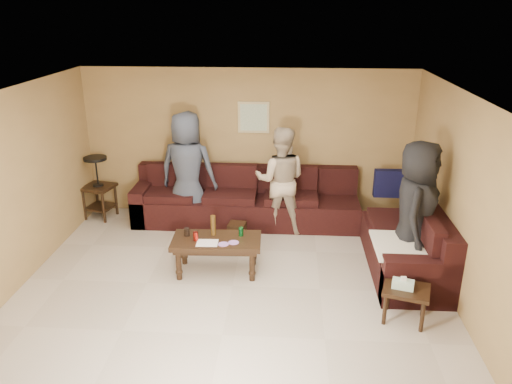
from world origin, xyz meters
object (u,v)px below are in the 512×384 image
side_table_right (405,292)px  waste_bin (237,232)px  end_table_left (98,186)px  person_middle (281,180)px  coffee_table (216,244)px  person_right (415,211)px  sectional_sofa (295,218)px  person_left (188,170)px

side_table_right → waste_bin: side_table_right is taller
end_table_left → side_table_right: end_table_left is taller
end_table_left → waste_bin: end_table_left is taller
person_middle → end_table_left: bearing=-2.0°
end_table_left → side_table_right: 5.31m
side_table_right → person_middle: size_ratio=0.36×
coffee_table → waste_bin: coffee_table is taller
end_table_left → person_right: (4.86, -1.65, 0.38)m
side_table_right → sectional_sofa: bearing=120.4°
sectional_sofa → end_table_left: size_ratio=4.32×
coffee_table → person_left: size_ratio=0.64×
waste_bin → side_table_right: bearing=-41.8°
sectional_sofa → coffee_table: size_ratio=3.84×
sectional_sofa → person_right: size_ratio=2.47×
waste_bin → person_middle: 1.08m
side_table_right → person_middle: (-1.49, 2.41, 0.48)m
end_table_left → person_middle: person_middle is taller
waste_bin → person_middle: person_middle is taller
waste_bin → person_right: bearing=-19.5°
side_table_right → waste_bin: (-2.14, 1.91, -0.22)m
end_table_left → person_right: 5.14m
side_table_right → waste_bin: 2.87m
side_table_right → person_right: person_right is taller
sectional_sofa → person_middle: 0.65m
coffee_table → person_right: 2.65m
coffee_table → person_left: 1.79m
side_table_right → waste_bin: size_ratio=2.00×
sectional_sofa → end_table_left: bearing=170.1°
sectional_sofa → end_table_left: (-3.32, 0.58, 0.24)m
coffee_table → waste_bin: size_ratio=3.98×
waste_bin → person_middle: (0.65, 0.50, 0.70)m
person_right → person_left: bearing=83.6°
person_middle → person_right: size_ratio=0.91×
coffee_table → person_left: (-0.68, 1.57, 0.53)m
end_table_left → waste_bin: 2.59m
end_table_left → person_left: (1.58, -0.16, 0.38)m
sectional_sofa → waste_bin: 0.93m
coffee_table → side_table_right: size_ratio=1.99×
waste_bin → person_left: size_ratio=0.16×
sectional_sofa → person_left: bearing=166.4°
side_table_right → person_left: size_ratio=0.32×
end_table_left → person_middle: 3.11m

